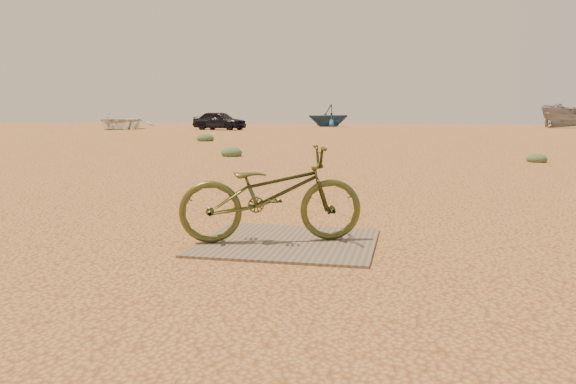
% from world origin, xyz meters
% --- Properties ---
extents(ground, '(120.00, 120.00, 0.00)m').
position_xyz_m(ground, '(0.00, 0.00, 0.00)').
color(ground, tan).
rests_on(ground, ground).
extents(plywood_board, '(1.48, 1.34, 0.02)m').
position_xyz_m(plywood_board, '(0.01, -0.32, 0.01)').
color(plywood_board, '#766151').
rests_on(plywood_board, ground).
extents(bicycle, '(1.64, 1.03, 0.82)m').
position_xyz_m(bicycle, '(-0.13, -0.35, 0.43)').
color(bicycle, '#494C1F').
rests_on(bicycle, plywood_board).
extents(car, '(4.13, 2.48, 1.32)m').
position_xyz_m(car, '(-12.20, 33.09, 0.66)').
color(car, black).
rests_on(car, ground).
extents(boat_near_left, '(5.13, 6.45, 1.20)m').
position_xyz_m(boat_near_left, '(-20.14, 33.49, 0.60)').
color(boat_near_left, silver).
rests_on(boat_near_left, ground).
extents(boat_far_left, '(4.97, 4.81, 2.00)m').
position_xyz_m(boat_far_left, '(-6.20, 45.31, 1.00)').
color(boat_far_left, navy).
rests_on(boat_far_left, ground).
extents(boat_mid_right, '(5.53, 2.65, 2.06)m').
position_xyz_m(boat_mid_right, '(13.93, 44.40, 1.03)').
color(boat_mid_right, gray).
rests_on(boat_mid_right, ground).
extents(kale_a, '(0.56, 0.56, 0.31)m').
position_xyz_m(kale_a, '(-3.58, 9.23, 0.00)').
color(kale_a, '#546E47').
rests_on(kale_a, ground).
extents(kale_b, '(0.46, 0.46, 0.25)m').
position_xyz_m(kale_b, '(3.90, 8.98, 0.00)').
color(kale_b, '#546E47').
rests_on(kale_b, ground).
extents(kale_c, '(0.71, 0.71, 0.39)m').
position_xyz_m(kale_c, '(-7.25, 17.04, 0.00)').
color(kale_c, '#546E47').
rests_on(kale_c, ground).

